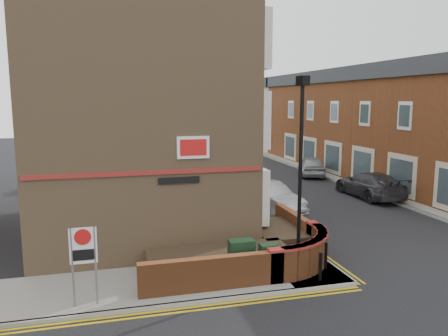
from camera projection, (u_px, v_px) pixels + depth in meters
ground at (264, 296)px, 12.78m from camera, size 120.00×120.00×0.00m
pavement_corner at (139, 286)px, 13.32m from camera, size 13.00×3.00×0.12m
pavement_main at (209, 187)px, 28.56m from camera, size 2.00×32.00×0.12m
pavement_far at (384, 187)px, 28.46m from camera, size 4.00×40.00×0.12m
kerb_side at (143, 309)px, 11.89m from camera, size 13.00×0.15×0.12m
kerb_main_near at (224, 186)px, 28.81m from camera, size 0.15×32.00×0.12m
kerb_main_far at (356, 189)px, 27.96m from camera, size 0.15×40.00×0.12m
yellow_lines_side at (144, 315)px, 11.66m from camera, size 13.00×0.28×0.01m
yellow_lines_main at (228, 187)px, 28.88m from camera, size 0.28×32.00×0.01m
corner_building at (140, 87)px, 18.74m from camera, size 8.95×10.40×13.60m
garden_wall at (239, 265)px, 15.17m from camera, size 6.80×6.00×1.20m
lamppost at (300, 175)px, 13.81m from camera, size 0.25×0.50×6.30m
utility_cabinet_large at (241, 258)px, 13.83m from camera, size 0.80×0.45×1.20m
utility_cabinet_small at (268, 261)px, 13.76m from camera, size 0.55×0.40×1.10m
bollard_near at (320, 266)px, 13.58m from camera, size 0.11×0.11×0.90m
bollard_far at (326, 256)px, 14.49m from camera, size 0.11×0.11×0.90m
zone_sign at (83, 252)px, 11.74m from camera, size 0.72×0.07×2.20m
far_terrace at (372, 122)px, 32.04m from camera, size 5.40×30.40×8.00m
far_terrace_cream at (270, 114)px, 52.10m from camera, size 5.40×12.40×8.00m
tree_near at (216, 117)px, 25.97m from camera, size 3.64×3.65×6.70m
tree_mid at (191, 106)px, 33.54m from camera, size 4.03×4.03×7.42m
tree_far at (176, 108)px, 41.22m from camera, size 3.81×3.81×7.00m
traffic_light_assembly at (190, 135)px, 36.83m from camera, size 0.20×0.16×4.20m
silver_car_near at (269, 197)px, 22.42m from camera, size 2.74×4.82×1.50m
red_car_main at (223, 170)px, 31.27m from camera, size 3.79×5.55×1.41m
grey_car_far at (369, 185)px, 25.66m from camera, size 2.11×5.18×1.50m
silver_car_far at (311, 166)px, 32.96m from camera, size 3.17×4.76×1.50m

